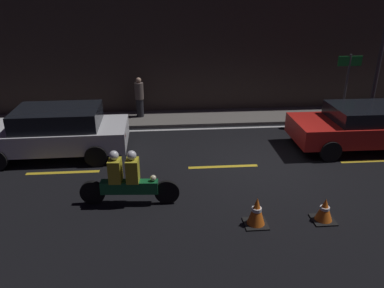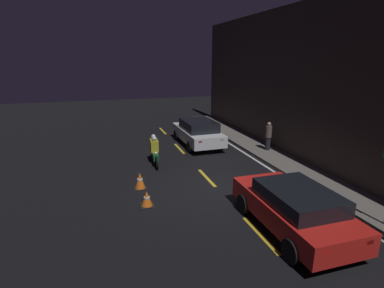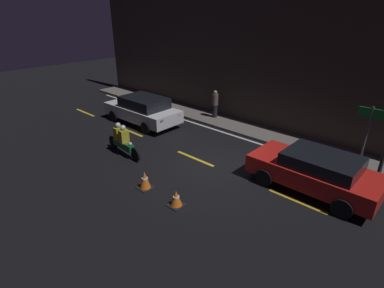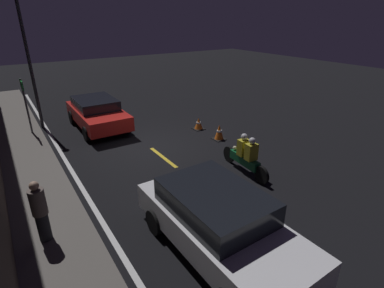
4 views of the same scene
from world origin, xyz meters
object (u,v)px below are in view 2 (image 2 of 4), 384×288
(taxi_red, at_px, (294,207))
(traffic_cone_mid, at_px, (147,199))
(motorcycle, at_px, (154,150))
(sedan_white, at_px, (198,132))
(traffic_cone_near, at_px, (140,181))
(pedestrian, at_px, (268,136))

(taxi_red, xyz_separation_m, traffic_cone_mid, (-2.78, -3.85, -0.48))
(motorcycle, relative_size, traffic_cone_mid, 4.27)
(sedan_white, height_order, traffic_cone_near, sedan_white)
(motorcycle, bearing_deg, traffic_cone_near, -17.06)
(sedan_white, relative_size, traffic_cone_near, 6.70)
(taxi_red, bearing_deg, traffic_cone_mid, 54.42)
(sedan_white, bearing_deg, traffic_cone_mid, 147.83)
(traffic_cone_mid, xyz_separation_m, pedestrian, (-4.32, 7.29, 0.61))
(taxi_red, relative_size, traffic_cone_near, 6.38)
(sedan_white, distance_m, pedestrian, 4.01)
(motorcycle, height_order, pedestrian, pedestrian)
(sedan_white, xyz_separation_m, taxi_red, (9.49, -0.23, -0.04))
(traffic_cone_near, bearing_deg, pedestrian, 110.93)
(sedan_white, distance_m, motorcycle, 3.82)
(motorcycle, height_order, traffic_cone_near, motorcycle)
(taxi_red, relative_size, traffic_cone_mid, 7.72)
(traffic_cone_mid, bearing_deg, traffic_cone_near, -179.17)
(motorcycle, distance_m, traffic_cone_mid, 4.49)
(sedan_white, xyz_separation_m, pedestrian, (2.39, 3.22, 0.09))
(motorcycle, bearing_deg, taxi_red, 25.44)
(traffic_cone_near, xyz_separation_m, pedestrian, (-2.80, 7.32, 0.55))
(traffic_cone_near, relative_size, pedestrian, 0.43)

